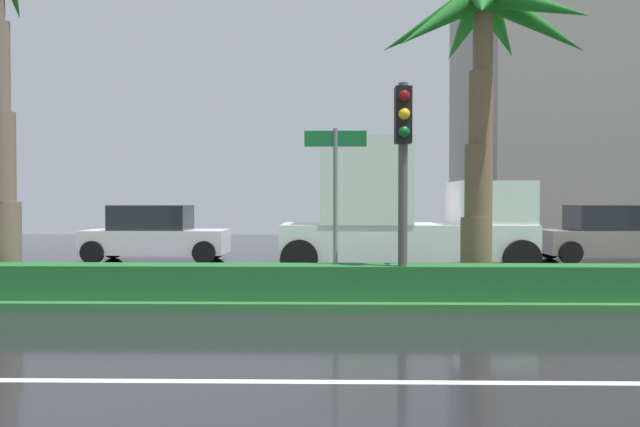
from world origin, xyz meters
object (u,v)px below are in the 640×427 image
traffic_signal_median_right (403,151)px  street_name_sign (335,189)px  box_truck_lead (402,213)px  car_in_traffic_third (612,234)px  palm_tree_centre_left (482,45)px  car_in_traffic_second (155,234)px

traffic_signal_median_right → street_name_sign: size_ratio=1.24×
box_truck_lead → car_in_traffic_third: box_truck_lead is taller
traffic_signal_median_right → car_in_traffic_third: bearing=50.0°
palm_tree_centre_left → car_in_traffic_third: size_ratio=1.43×
box_truck_lead → car_in_traffic_third: (6.76, 2.97, -0.72)m
car_in_traffic_second → box_truck_lead: 7.83m
car_in_traffic_second → palm_tree_centre_left: bearing=-40.7°
traffic_signal_median_right → car_in_traffic_second: (-6.66, 8.62, -1.89)m
traffic_signal_median_right → car_in_traffic_second: 11.06m
traffic_signal_median_right → car_in_traffic_third: size_ratio=0.87×
street_name_sign → car_in_traffic_third: 12.02m
car_in_traffic_second → car_in_traffic_third: (14.03, 0.16, 0.00)m
traffic_signal_median_right → car_in_traffic_second: traffic_signal_median_right is taller
street_name_sign → car_in_traffic_third: street_name_sign is taller
car_in_traffic_second → box_truck_lead: (7.27, -2.81, 0.72)m
palm_tree_centre_left → box_truck_lead: 5.57m
traffic_signal_median_right → palm_tree_centre_left: bearing=40.9°
box_truck_lead → street_name_sign: bearing=-108.1°
street_name_sign → box_truck_lead: box_truck_lead is taller
street_name_sign → car_in_traffic_second: (-5.51, 8.22, -1.25)m
palm_tree_centre_left → box_truck_lead: (-1.06, 4.36, -3.30)m
palm_tree_centre_left → car_in_traffic_second: (-8.33, 7.17, -4.02)m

